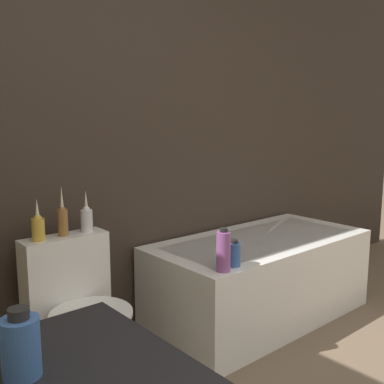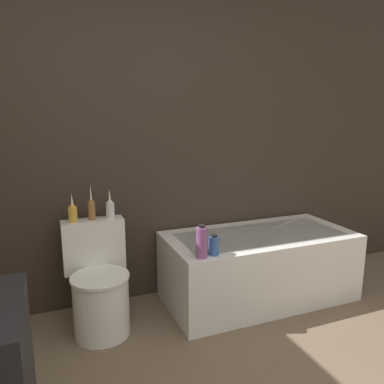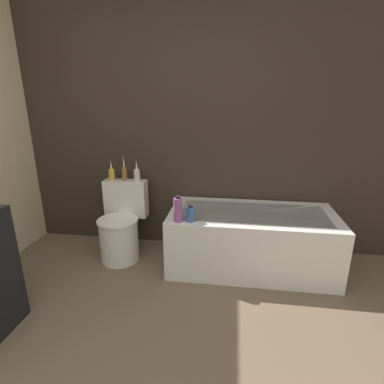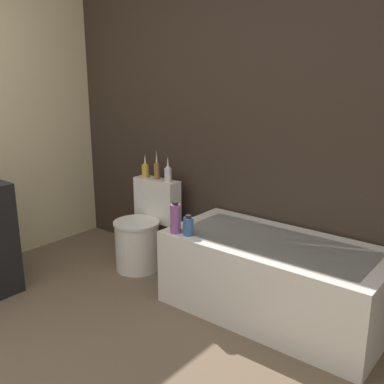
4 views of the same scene
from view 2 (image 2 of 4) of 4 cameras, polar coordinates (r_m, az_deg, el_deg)
name	(u,v)px [view 2 (image 2 of 4)]	position (r m, az deg, el deg)	size (l,w,h in m)	color
wall_back_tiled	(151,139)	(3.00, -6.34, 7.99)	(6.40, 0.06, 2.60)	#332821
bathtub	(259,265)	(3.17, 10.11, -10.94)	(1.52, 0.73, 0.55)	white
toilet	(99,287)	(2.76, -13.97, -13.86)	(0.44, 0.53, 0.75)	white
vase_gold	(73,212)	(2.75, -17.73, -2.96)	(0.06, 0.06, 0.21)	gold
vase_silver	(92,208)	(2.77, -15.06, -2.40)	(0.05, 0.05, 0.26)	olive
vase_bronze	(110,208)	(2.79, -12.37, -2.41)	(0.06, 0.06, 0.22)	silver
shampoo_bottle_tall	(202,242)	(2.51, 1.48, -7.69)	(0.07, 0.07, 0.23)	#8C4C8C
shampoo_bottle_short	(214,245)	(2.58, 3.36, -8.13)	(0.07, 0.07, 0.15)	#335999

